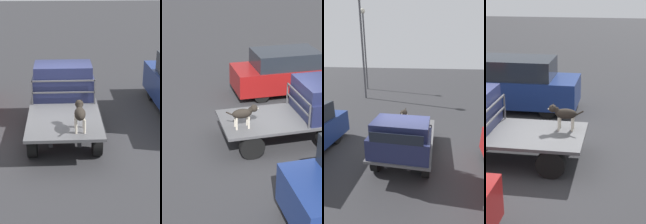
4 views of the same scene
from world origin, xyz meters
TOP-DOWN VIEW (x-y plane):
  - ground_plane at (0.00, 0.00)m, footprint 80.00×80.00m
  - flatbed_truck at (0.00, 0.00)m, footprint 3.78×1.98m
  - truck_cab at (1.17, 0.00)m, footprint 1.28×1.86m
  - truck_headboard at (0.49, 0.00)m, footprint 0.04×1.86m
  - dog at (-1.28, -0.38)m, footprint 0.97×0.28m
  - light_pole_near at (-8.21, -5.13)m, footprint 0.52×0.52m
  - light_pole_far at (-12.13, -6.55)m, footprint 0.47×0.47m

SIDE VIEW (x-z plane):
  - ground_plane at x=0.00m, z-range 0.00..0.00m
  - flatbed_truck at x=0.00m, z-range 0.18..0.96m
  - dog at x=-1.28m, z-range 0.87..1.58m
  - truck_headboard at x=0.49m, z-range 0.90..1.64m
  - truck_cab at x=1.17m, z-range 0.75..1.81m
  - light_pole_far at x=-12.13m, z-range 1.19..9.08m
  - light_pole_near at x=-8.21m, z-range 1.44..9.48m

